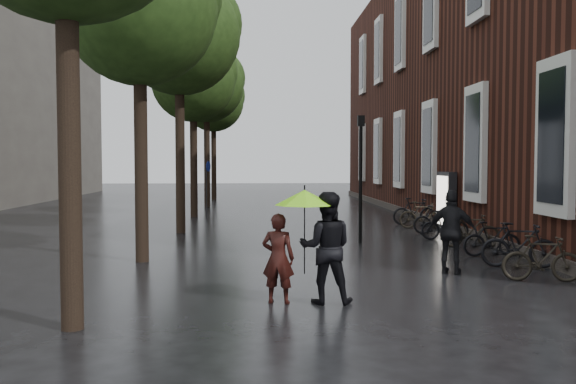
{
  "coord_description": "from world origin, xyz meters",
  "views": [
    {
      "loc": [
        -1.32,
        -7.92,
        2.45
      ],
      "look_at": [
        -0.64,
        5.04,
        1.79
      ],
      "focal_mm": 38.0,
      "sensor_mm": 36.0,
      "label": 1
    }
  ],
  "objects": [
    {
      "name": "pedestrian_walking",
      "position": [
        2.93,
        5.03,
        0.91
      ],
      "size": [
        1.16,
        0.89,
        1.83
      ],
      "primitive_type": "imported",
      "rotation": [
        0.0,
        0.0,
        2.66
      ],
      "color": "black",
      "rests_on": "ground"
    },
    {
      "name": "cycle_sign",
      "position": [
        -3.42,
        18.48,
        1.62
      ],
      "size": [
        0.13,
        0.44,
        2.45
      ],
      "rotation": [
        0.0,
        0.0,
        -0.31
      ],
      "color": "#262628",
      "rests_on": "ground"
    },
    {
      "name": "ad_lightbox",
      "position": [
        5.29,
        12.91,
        1.04
      ],
      "size": [
        0.31,
        1.38,
        2.08
      ],
      "rotation": [
        0.0,
        0.0,
        -0.01
      ],
      "color": "black",
      "rests_on": "ground"
    },
    {
      "name": "brick_building",
      "position": [
        10.47,
        19.46,
        5.99
      ],
      "size": [
        10.2,
        33.2,
        12.0
      ],
      "color": "#38160F",
      "rests_on": "ground"
    },
    {
      "name": "parked_bicycles",
      "position": [
        4.69,
        9.85,
        0.49
      ],
      "size": [
        2.0,
        11.75,
        1.04
      ],
      "color": "black",
      "rests_on": "ground"
    },
    {
      "name": "person_black",
      "position": [
        -0.12,
        2.45,
        0.96
      ],
      "size": [
        1.02,
        0.83,
        1.93
      ],
      "primitive_type": "imported",
      "rotation": [
        0.0,
        0.0,
        3.03
      ],
      "color": "black",
      "rests_on": "ground"
    },
    {
      "name": "person_burgundy",
      "position": [
        -0.94,
        2.49,
        0.78
      ],
      "size": [
        0.64,
        0.5,
        1.56
      ],
      "primitive_type": "imported",
      "rotation": [
        0.0,
        0.0,
        2.9
      ],
      "color": "black",
      "rests_on": "ground"
    },
    {
      "name": "ground",
      "position": [
        0.0,
        0.0,
        0.0
      ],
      "size": [
        120.0,
        120.0,
        0.0
      ],
      "primitive_type": "plane",
      "color": "black"
    },
    {
      "name": "street_trees",
      "position": [
        -3.99,
        15.91,
        6.34
      ],
      "size": [
        4.33,
        34.03,
        8.91
      ],
      "color": "black",
      "rests_on": "ground"
    },
    {
      "name": "lime_umbrella",
      "position": [
        -0.49,
        2.43,
        1.83
      ],
      "size": [
        1.03,
        1.03,
        1.53
      ],
      "rotation": [
        0.0,
        0.0,
        -0.21
      ],
      "color": "black",
      "rests_on": "ground"
    },
    {
      "name": "lamp_post",
      "position": [
        1.79,
        10.03,
        2.31
      ],
      "size": [
        0.2,
        0.2,
        3.8
      ],
      "rotation": [
        0.0,
        0.0,
        0.09
      ],
      "color": "black",
      "rests_on": "ground"
    }
  ]
}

